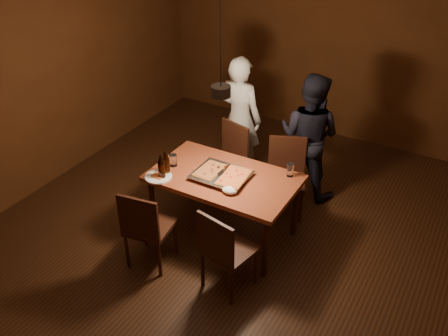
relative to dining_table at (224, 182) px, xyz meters
The scene contains 19 objects.
room_shell 0.74m from the dining_table, 71.93° to the right, with size 6.00×6.00×6.00m.
dining_table is the anchor object (origin of this frame).
chair_far_left 0.86m from the dining_table, 115.76° to the left, with size 0.52×0.52×0.49m.
chair_far_right 0.87m from the dining_table, 64.36° to the left, with size 0.55×0.55×0.49m.
chair_near_left 0.93m from the dining_table, 116.66° to the right, with size 0.48×0.48×0.49m.
chair_near_right 0.85m from the dining_table, 60.67° to the right, with size 0.50×0.50×0.49m.
pizza_tray 0.11m from the dining_table, 106.38° to the right, with size 0.55×0.45×0.05m, color silver.
pizza_meat 0.20m from the dining_table, 161.16° to the right, with size 0.22×0.35×0.02m, color maroon.
pizza_cheese 0.19m from the dining_table, 15.74° to the right, with size 0.25×0.40×0.02m, color gold.
spatula 0.14m from the dining_table, 94.51° to the right, with size 0.09×0.24×0.04m, color silver, non-canonical shape.
beer_bottle_a 0.67m from the dining_table, 147.18° to the right, with size 0.07×0.07×0.28m.
beer_bottle_b 0.63m from the dining_table, 155.93° to the right, with size 0.07×0.07×0.27m.
water_glass_left 0.60m from the dining_table, behind, with size 0.08×0.08×0.13m, color silver.
water_glass_right 0.69m from the dining_table, 30.52° to the left, with size 0.07×0.07×0.15m, color silver.
plate_slice 0.68m from the dining_table, 148.38° to the right, with size 0.28×0.28×0.03m.
napkin 0.32m from the dining_table, 49.87° to the right, with size 0.16×0.12×0.07m, color white.
diner_white 1.28m from the dining_table, 111.05° to the left, with size 0.58×0.38×1.59m, color silver.
diner_dark 1.31m from the dining_table, 70.04° to the left, with size 0.75×0.58×1.54m, color black.
pendant_lamp 1.09m from the dining_table, 71.93° to the right, with size 0.18×0.18×1.10m.
Camera 1 is at (2.10, -3.61, 3.53)m, focal length 40.00 mm.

